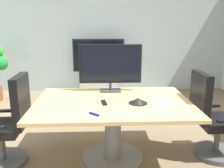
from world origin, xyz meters
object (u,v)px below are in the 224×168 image
object	(u,v)px
office_chair_left	(9,128)
remote_control	(104,103)
conference_phone	(138,101)
office_chair_right	(211,122)
conference_table	(113,116)
tv_monitor	(110,65)
wall_display_unit	(99,76)

from	to	relation	value
office_chair_left	remote_control	xyz separation A→B (m)	(1.13, -0.02, 0.31)
conference_phone	remote_control	distance (m)	0.40
office_chair_right	remote_control	xyz separation A→B (m)	(-1.34, -0.08, 0.31)
conference_table	tv_monitor	bearing A→B (deg)	91.73
conference_table	remote_control	bearing A→B (deg)	-146.40
office_chair_left	remote_control	distance (m)	1.17
office_chair_left	conference_phone	distance (m)	1.56
office_chair_right	wall_display_unit	world-z (taller)	wall_display_unit
tv_monitor	conference_phone	xyz separation A→B (m)	(0.30, -0.55, -0.33)
remote_control	conference_phone	bearing A→B (deg)	-11.81
remote_control	conference_table	bearing A→B (deg)	24.84
office_chair_left	office_chair_right	distance (m)	2.48
conference_phone	wall_display_unit	bearing A→B (deg)	99.17
tv_monitor	office_chair_right	bearing A→B (deg)	-19.51
office_chair_right	conference_phone	xyz separation A→B (m)	(-0.95, -0.10, 0.33)
tv_monitor	conference_table	bearing A→B (deg)	-88.27
office_chair_left	wall_display_unit	bearing A→B (deg)	159.21
conference_table	tv_monitor	xyz separation A→B (m)	(-0.01, 0.46, 0.55)
office_chair_right	conference_table	bearing A→B (deg)	90.34
conference_table	remote_control	distance (m)	0.23
office_chair_left	tv_monitor	xyz separation A→B (m)	(1.22, 0.51, 0.66)
conference_phone	office_chair_right	bearing A→B (deg)	6.21
conference_table	conference_phone	world-z (taller)	conference_phone
tv_monitor	conference_phone	world-z (taller)	tv_monitor
office_chair_left	office_chair_right	size ratio (longest dim) A/B	1.00
conference_table	conference_phone	xyz separation A→B (m)	(0.29, -0.09, 0.22)
conference_table	conference_phone	bearing A→B (deg)	-17.67
office_chair_left	tv_monitor	size ratio (longest dim) A/B	1.30
tv_monitor	remote_control	xyz separation A→B (m)	(-0.09, -0.53, -0.35)
conference_phone	tv_monitor	bearing A→B (deg)	118.91
wall_display_unit	remote_control	bearing A→B (deg)	-88.25
wall_display_unit	remote_control	size ratio (longest dim) A/B	7.71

